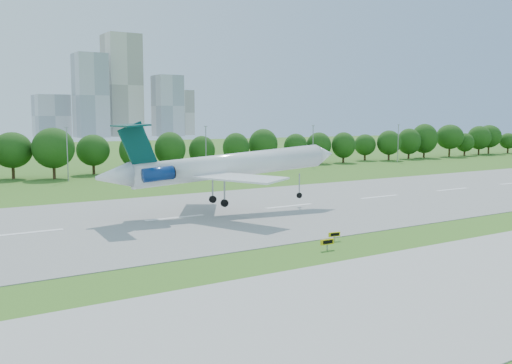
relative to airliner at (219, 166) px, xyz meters
name	(u,v)px	position (x,y,z in m)	size (l,w,h in m)	color
ground	(408,233)	(12.73, -25.18, -7.14)	(600.00, 600.00, 0.00)	#345C18
runway	(289,206)	(12.73, -0.18, -7.10)	(400.00, 45.00, 0.08)	gray
tree_line	(136,149)	(12.73, 66.82, -0.95)	(288.40, 8.40, 10.40)	#382314
light_poles	(141,151)	(10.23, 56.82, -0.80)	(175.90, 0.25, 12.19)	gray
skyline	(118,98)	(112.89, 365.43, 23.33)	(127.00, 52.00, 80.00)	#B2B2B7
airliner	(219,166)	(0.00, 0.00, 0.00)	(38.47, 27.82, 12.42)	white
taxi_sign_left	(334,235)	(1.79, -24.02, -6.36)	(1.51, 0.39, 1.06)	gray
taxi_sign_centre	(327,242)	(-1.80, -27.06, -6.25)	(1.71, 0.28, 1.20)	gray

